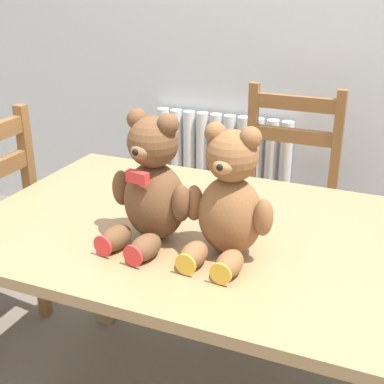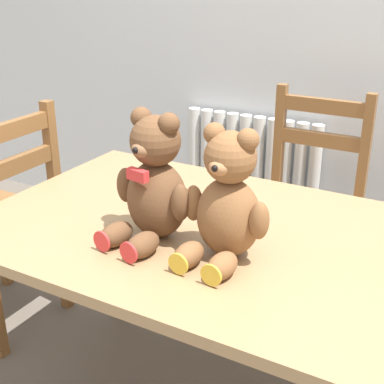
# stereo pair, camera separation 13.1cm
# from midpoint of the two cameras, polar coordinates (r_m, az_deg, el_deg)

# --- Properties ---
(radiator) EXTENTS (0.73, 0.10, 0.71)m
(radiator) POSITION_cam_midpoint_polar(r_m,az_deg,el_deg) (2.78, 7.53, 0.26)
(radiator) COLOR silver
(radiator) RESTS_ON ground_plane
(dining_table) EXTENTS (1.38, 0.84, 0.72)m
(dining_table) POSITION_cam_midpoint_polar(r_m,az_deg,el_deg) (1.49, 6.07, -7.62)
(dining_table) COLOR #9E7A51
(dining_table) RESTS_ON ground_plane
(wooden_chair_behind) EXTENTS (0.41, 0.45, 0.92)m
(wooden_chair_behind) POSITION_cam_midpoint_polar(r_m,az_deg,el_deg) (2.29, 13.54, -1.69)
(wooden_chair_behind) COLOR brown
(wooden_chair_behind) RESTS_ON ground_plane
(teddy_bear_left) EXTENTS (0.24, 0.25, 0.34)m
(teddy_bear_left) POSITION_cam_midpoint_polar(r_m,az_deg,el_deg) (1.35, -1.37, 0.66)
(teddy_bear_left) COLOR brown
(teddy_bear_left) RESTS_ON dining_table
(teddy_bear_right) EXTENTS (0.23, 0.23, 0.33)m
(teddy_bear_right) POSITION_cam_midpoint_polar(r_m,az_deg,el_deg) (1.27, 6.68, -1.26)
(teddy_bear_right) COLOR brown
(teddy_bear_right) RESTS_ON dining_table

